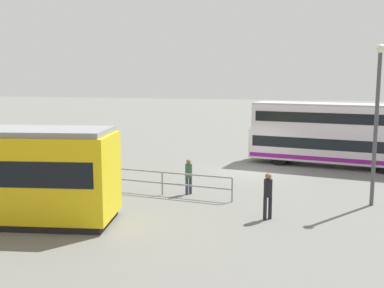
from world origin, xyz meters
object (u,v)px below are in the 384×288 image
(double_decker_bus, at_px, (337,134))
(pedestrian_near_railing, at_px, (189,174))
(info_sign, at_px, (101,152))
(pedestrian_crossing, at_px, (268,193))
(street_lamp, at_px, (377,113))

(double_decker_bus, relative_size, pedestrian_near_railing, 6.40)
(info_sign, bearing_deg, pedestrian_crossing, 158.30)
(pedestrian_near_railing, height_order, street_lamp, street_lamp)
(street_lamp, bearing_deg, pedestrian_near_railing, 1.37)
(pedestrian_near_railing, xyz_separation_m, street_lamp, (-7.86, -0.19, 2.94))
(pedestrian_crossing, relative_size, street_lamp, 0.27)
(pedestrian_crossing, bearing_deg, pedestrian_near_railing, -36.36)
(double_decker_bus, height_order, pedestrian_crossing, double_decker_bus)
(double_decker_bus, bearing_deg, pedestrian_crossing, 74.86)
(pedestrian_near_railing, relative_size, info_sign, 0.68)
(pedestrian_near_railing, distance_m, pedestrian_crossing, 4.73)
(info_sign, xyz_separation_m, street_lamp, (-12.45, 0.35, 2.19))
(pedestrian_near_railing, relative_size, street_lamp, 0.25)
(pedestrian_crossing, distance_m, street_lamp, 5.78)
(double_decker_bus, xyz_separation_m, street_lamp, (-0.99, 8.31, 1.96))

